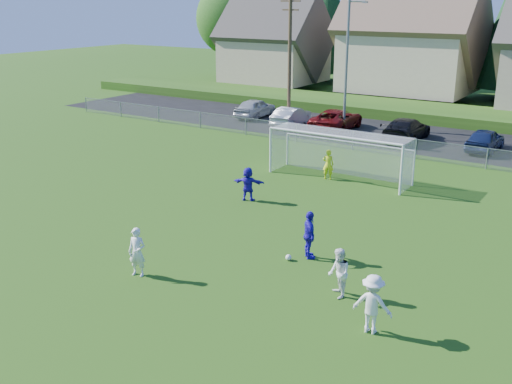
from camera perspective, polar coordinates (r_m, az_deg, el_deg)
ground at (r=19.43m, az=-13.24°, el=-10.06°), size 160.00×160.00×0.00m
asphalt_lot at (r=42.06m, az=14.76°, el=5.05°), size 60.00×60.00×0.00m
grass_embankment at (r=49.03m, az=17.69°, el=7.04°), size 70.00×6.00×0.80m
soccer_ball at (r=21.64m, az=3.12°, el=-6.24°), size 0.22×0.22×0.22m
player_white_a at (r=20.59m, az=-11.25°, el=-5.64°), size 0.70×0.55×1.70m
player_white_b at (r=19.01m, az=7.89°, el=-7.67°), size 0.96×0.99×1.60m
player_white_c at (r=17.23m, az=11.03°, el=-10.43°), size 1.18×0.75×1.75m
player_blue_a at (r=21.59m, az=5.10°, el=-4.10°), size 1.02×1.07×1.78m
player_blue_b at (r=27.68m, az=-0.75°, el=0.78°), size 1.55×0.90×1.59m
goalkeeper at (r=31.20m, az=6.89°, el=2.62°), size 0.65×0.51×1.58m
car_a at (r=47.64m, az=-0.08°, el=8.01°), size 2.02×4.48×1.49m
car_b at (r=44.40m, az=3.36°, el=7.19°), size 1.88×4.39×1.41m
car_c at (r=43.40m, az=7.67°, el=6.87°), size 2.83×5.50×1.48m
car_d at (r=40.91m, az=14.10°, el=5.82°), size 2.20×5.19×1.49m
car_e at (r=39.49m, az=20.98°, el=4.67°), size 1.76×4.17×1.41m
soccer_goal at (r=31.29m, az=8.12°, el=4.20°), size 7.42×1.90×2.50m
chainlink_fence at (r=36.86m, az=12.04°, el=4.47°), size 52.06×0.06×1.20m
streetlight at (r=41.52m, az=8.69°, el=12.04°), size 1.38×0.18×9.00m
utility_pole at (r=44.70m, az=3.23°, el=13.02°), size 1.60×0.26×10.00m
houses_row at (r=55.11m, az=22.67°, el=14.93°), size 53.90×11.45×13.27m
tree_row at (r=61.45m, az=22.95°, el=14.67°), size 65.98×12.36×13.80m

